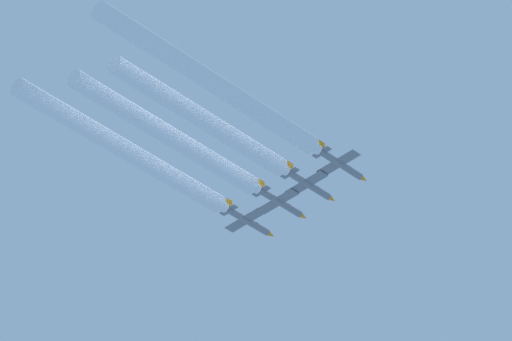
% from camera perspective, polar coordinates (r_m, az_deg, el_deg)
% --- Properties ---
extents(jet_far_left, '(8.64, 12.58, 3.02)m').
position_cam_1_polar(jet_far_left, '(298.87, -0.25, -1.77)').
color(jet_far_left, slate).
extents(jet_inner_left, '(8.64, 12.58, 3.02)m').
position_cam_1_polar(jet_inner_left, '(294.30, 0.87, -1.12)').
color(jet_inner_left, slate).
extents(jet_center, '(8.64, 12.58, 3.02)m').
position_cam_1_polar(jet_center, '(290.64, 1.86, -0.51)').
color(jet_center, slate).
extents(jet_inner_right, '(8.64, 12.58, 3.02)m').
position_cam_1_polar(jet_inner_right, '(286.68, 2.96, 0.20)').
color(jet_inner_right, slate).
extents(smoke_trail_far_left, '(3.26, 47.27, 3.26)m').
position_cam_1_polar(smoke_trail_far_left, '(283.20, -4.48, 0.70)').
color(smoke_trail_far_left, white).
extents(smoke_trail_inner_left, '(3.26, 42.18, 3.26)m').
position_cam_1_polar(smoke_trail_inner_left, '(279.66, -2.98, 1.19)').
color(smoke_trail_inner_left, white).
extents(smoke_trail_center, '(3.26, 39.65, 3.26)m').
position_cam_1_polar(smoke_trail_center, '(276.45, -1.80, 1.75)').
color(smoke_trail_center, white).
extents(smoke_trail_inner_right, '(3.26, 49.46, 3.26)m').
position_cam_1_polar(smoke_trail_inner_right, '(269.73, -1.45, 3.00)').
color(smoke_trail_inner_right, white).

